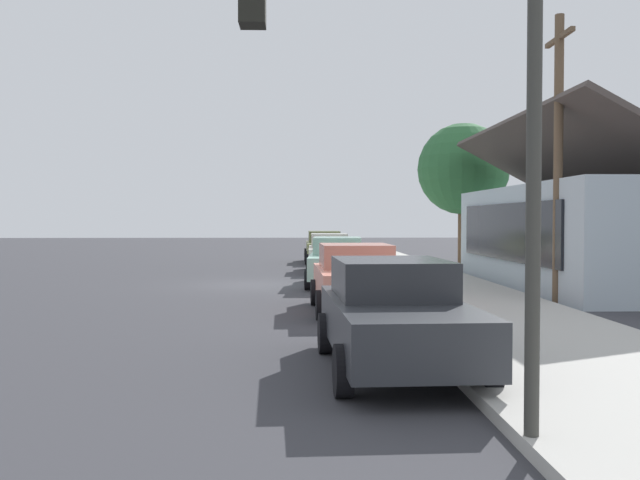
{
  "coord_description": "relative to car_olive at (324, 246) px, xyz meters",
  "views": [
    {
      "loc": [
        23.35,
        1.41,
        2.19
      ],
      "look_at": [
        2.14,
        2.09,
        1.56
      ],
      "focal_mm": 39.08,
      "sensor_mm": 36.0,
      "label": 1
    }
  ],
  "objects": [
    {
      "name": "ground_plane",
      "position": [
        12.02,
        -2.76,
        -0.82
      ],
      "size": [
        120.0,
        120.0,
        0.0
      ],
      "primitive_type": "plane",
      "color": "#38383D"
    },
    {
      "name": "sidewalk_curb",
      "position": [
        12.02,
        2.84,
        -0.74
      ],
      "size": [
        60.0,
        4.2,
        0.16
      ],
      "primitive_type": "cube",
      "color": "#B2AFA8",
      "rests_on": "ground"
    },
    {
      "name": "car_olive",
      "position": [
        0.0,
        0.0,
        0.0
      ],
      "size": [
        4.77,
        2.01,
        1.59
      ],
      "rotation": [
        0.0,
        0.0,
        -0.0
      ],
      "color": "olive",
      "rests_on": "ground"
    },
    {
      "name": "car_ivory",
      "position": [
        6.24,
        -0.03,
        -0.0
      ],
      "size": [
        4.62,
        2.0,
        1.59
      ],
      "rotation": [
        0.0,
        0.0,
        -0.02
      ],
      "color": "silver",
      "rests_on": "ground"
    },
    {
      "name": "car_seafoam",
      "position": [
        12.31,
        -0.04,
        0.0
      ],
      "size": [
        4.9,
        2.21,
        1.59
      ],
      "rotation": [
        0.0,
        0.0,
        -0.06
      ],
      "color": "#9ED1BC",
      "rests_on": "ground"
    },
    {
      "name": "car_coral",
      "position": [
        18.89,
        0.06,
        -0.0
      ],
      "size": [
        4.36,
        2.17,
        1.59
      ],
      "rotation": [
        0.0,
        0.0,
        0.02
      ],
      "color": "#EA8C75",
      "rests_on": "ground"
    },
    {
      "name": "car_charcoal",
      "position": [
        25.34,
        0.06,
        -0.0
      ],
      "size": [
        4.62,
        2.17,
        1.59
      ],
      "rotation": [
        0.0,
        0.0,
        0.04
      ],
      "color": "#2D3035",
      "rests_on": "ground"
    },
    {
      "name": "storefront_building",
      "position": [
        12.94,
        9.23,
        0.97
      ],
      "size": [
        13.01,
        7.93,
        5.41
      ],
      "color": "#ADBCC6",
      "rests_on": "ground"
    },
    {
      "name": "shade_tree",
      "position": [
        4.1,
        6.13,
        3.63
      ],
      "size": [
        4.12,
        4.12,
        6.54
      ],
      "color": "brown",
      "rests_on": "ground"
    },
    {
      "name": "traffic_light_main",
      "position": [
        28.96,
        -0.22,
        2.68
      ],
      "size": [
        0.37,
        2.79,
        5.2
      ],
      "color": "#383833",
      "rests_on": "ground"
    },
    {
      "name": "utility_pole_wooden",
      "position": [
        17.41,
        5.44,
        3.11
      ],
      "size": [
        1.8,
        0.24,
        7.5
      ],
      "color": "brown",
      "rests_on": "ground"
    },
    {
      "name": "fire_hydrant_red",
      "position": [
        4.94,
        1.44,
        -0.32
      ],
      "size": [
        0.22,
        0.22,
        0.71
      ],
      "color": "red",
      "rests_on": "sidewalk_curb"
    }
  ]
}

